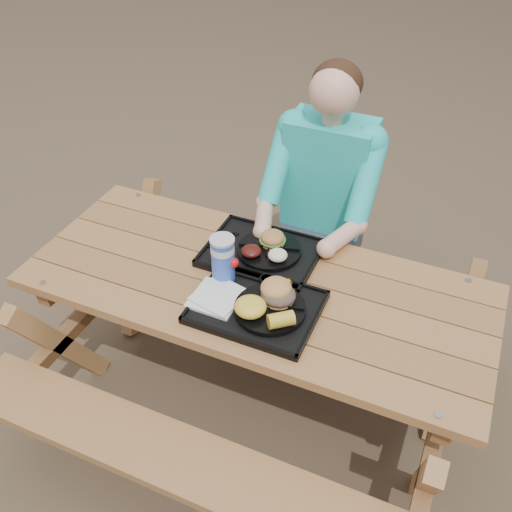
% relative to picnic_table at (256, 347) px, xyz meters
% --- Properties ---
extents(ground, '(60.00, 60.00, 0.00)m').
position_rel_picnic_table_xyz_m(ground, '(0.00, 0.00, -0.38)').
color(ground, '#999999').
rests_on(ground, ground).
extents(picnic_table, '(1.80, 1.49, 0.75)m').
position_rel_picnic_table_xyz_m(picnic_table, '(0.00, 0.00, 0.00)').
color(picnic_table, '#999999').
rests_on(picnic_table, ground).
extents(tray_near, '(0.45, 0.35, 0.02)m').
position_rel_picnic_table_xyz_m(tray_near, '(0.06, -0.14, 0.39)').
color(tray_near, black).
rests_on(tray_near, picnic_table).
extents(tray_far, '(0.45, 0.35, 0.02)m').
position_rel_picnic_table_xyz_m(tray_far, '(-0.04, 0.16, 0.39)').
color(tray_far, black).
rests_on(tray_far, picnic_table).
extents(plate_near, '(0.26, 0.26, 0.02)m').
position_rel_picnic_table_xyz_m(plate_near, '(0.12, -0.14, 0.41)').
color(plate_near, black).
rests_on(plate_near, tray_near).
extents(plate_far, '(0.26, 0.26, 0.02)m').
position_rel_picnic_table_xyz_m(plate_far, '(-0.01, 0.17, 0.41)').
color(plate_far, black).
rests_on(plate_far, tray_far).
extents(napkin_stack, '(0.18, 0.18, 0.02)m').
position_rel_picnic_table_xyz_m(napkin_stack, '(-0.09, -0.17, 0.40)').
color(napkin_stack, silver).
rests_on(napkin_stack, tray_near).
extents(soda_cup, '(0.09, 0.09, 0.18)m').
position_rel_picnic_table_xyz_m(soda_cup, '(-0.11, -0.05, 0.48)').
color(soda_cup, blue).
rests_on(soda_cup, tray_near).
extents(condiment_bbq, '(0.06, 0.06, 0.03)m').
position_rel_picnic_table_xyz_m(condiment_bbq, '(0.05, -0.02, 0.41)').
color(condiment_bbq, black).
rests_on(condiment_bbq, tray_near).
extents(condiment_mustard, '(0.05, 0.05, 0.03)m').
position_rel_picnic_table_xyz_m(condiment_mustard, '(0.13, -0.01, 0.41)').
color(condiment_mustard, gold).
rests_on(condiment_mustard, tray_near).
extents(sandwich, '(0.12, 0.12, 0.12)m').
position_rel_picnic_table_xyz_m(sandwich, '(0.13, -0.10, 0.48)').
color(sandwich, '#CB8A47').
rests_on(sandwich, plate_near).
extents(mac_cheese, '(0.11, 0.11, 0.06)m').
position_rel_picnic_table_xyz_m(mac_cheese, '(0.07, -0.20, 0.44)').
color(mac_cheese, yellow).
rests_on(mac_cheese, plate_near).
extents(corn_cob, '(0.13, 0.13, 0.05)m').
position_rel_picnic_table_xyz_m(corn_cob, '(0.19, -0.21, 0.44)').
color(corn_cob, yellow).
rests_on(corn_cob, plate_near).
extents(cutlery_far, '(0.06, 0.14, 0.01)m').
position_rel_picnic_table_xyz_m(cutlery_far, '(-0.21, 0.17, 0.40)').
color(cutlery_far, black).
rests_on(cutlery_far, tray_far).
extents(burger, '(0.10, 0.10, 0.09)m').
position_rel_picnic_table_xyz_m(burger, '(-0.02, 0.20, 0.46)').
color(burger, '#B87541').
rests_on(burger, plate_far).
extents(baked_beans, '(0.08, 0.08, 0.04)m').
position_rel_picnic_table_xyz_m(baked_beans, '(-0.07, 0.10, 0.43)').
color(baked_beans, '#46120E').
rests_on(baked_beans, plate_far).
extents(potato_salad, '(0.08, 0.08, 0.04)m').
position_rel_picnic_table_xyz_m(potato_salad, '(0.04, 0.12, 0.44)').
color(potato_salad, white).
rests_on(potato_salad, plate_far).
extents(diner, '(0.48, 0.84, 1.28)m').
position_rel_picnic_table_xyz_m(diner, '(0.06, 0.67, 0.27)').
color(diner, '#1AABBC').
rests_on(diner, ground).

